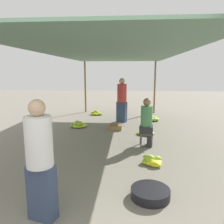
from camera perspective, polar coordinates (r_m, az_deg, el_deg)
name	(u,v)px	position (r m, az deg, el deg)	size (l,w,h in m)	color
canopy_post_back_left	(85,87)	(10.46, -7.00, 6.49)	(0.08, 0.08, 2.39)	olive
canopy_post_back_right	(155,87)	(10.32, 11.10, 6.32)	(0.08, 0.08, 2.39)	olive
canopy_tarp	(113,54)	(6.32, 0.36, 14.99)	(3.65, 8.28, 0.04)	#567A60
vendor_foreground	(40,159)	(2.97, -18.28, -11.67)	(0.42, 0.42, 1.60)	#384766
stool	(146,135)	(5.79, 8.89, -5.94)	(0.34, 0.34, 0.36)	#4C4C4C
vendor_seated	(147,122)	(5.70, 9.16, -2.52)	(0.38, 0.38, 1.26)	#2D2D33
basin_black	(150,193)	(3.64, 9.97, -20.14)	(0.61, 0.61, 0.15)	black
banana_pile_left_0	(78,125)	(7.74, -8.79, -3.34)	(0.59, 0.51, 0.23)	#93BF32
banana_pile_left_1	(96,113)	(9.81, -4.15, -0.34)	(0.64, 0.46, 0.21)	#A0C42F
banana_pile_right_0	(153,119)	(8.82, 10.75, -1.79)	(0.56, 0.66, 0.18)	#CDD627
banana_pile_right_1	(152,161)	(4.77, 10.52, -12.49)	(0.44, 0.45, 0.19)	#CDD627
banana_pile_right_2	(147,132)	(6.87, 9.05, -5.23)	(0.54, 0.52, 0.21)	#AFCA2D
banana_pile_right_3	(147,115)	(9.50, 9.09, -0.87)	(0.54, 0.55, 0.17)	#82B835
crate_near	(116,127)	(7.36, 1.02, -3.95)	(0.41, 0.41, 0.16)	#9E7A4C
shopper_walking_mid	(122,99)	(8.33, 2.58, 3.30)	(0.47, 0.47, 1.68)	#384766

